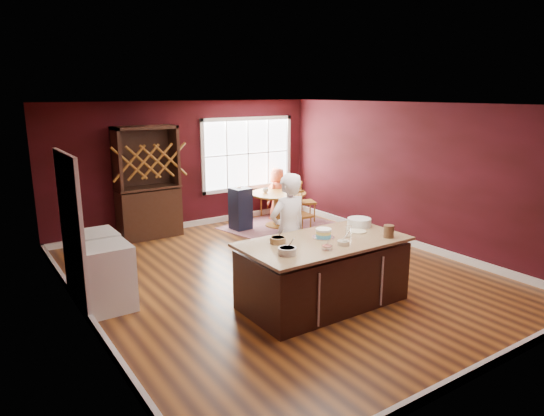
{
  "coord_description": "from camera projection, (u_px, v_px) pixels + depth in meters",
  "views": [
    {
      "loc": [
        -4.21,
        -6.02,
        2.88
      ],
      "look_at": [
        0.04,
        0.3,
        1.05
      ],
      "focal_mm": 32.0,
      "sensor_mm": 36.0,
      "label": 1
    }
  ],
  "objects": [
    {
      "name": "high_chair",
      "position": [
        240.0,
        208.0,
        10.33
      ],
      "size": [
        0.42,
        0.42,
        0.94
      ],
      "primitive_type": null,
      "rotation": [
        0.0,
        0.0,
        0.11
      ],
      "color": "#242844",
      "rests_on": "ground"
    },
    {
      "name": "bowl_olive",
      "position": [
        343.0,
        243.0,
        6.36
      ],
      "size": [
        0.16,
        0.16,
        0.06
      ],
      "primitive_type": "cylinder",
      "color": "#F3EAC9",
      "rests_on": "kitchen_island"
    },
    {
      "name": "bowl_pink",
      "position": [
        327.0,
        248.0,
        6.18
      ],
      "size": [
        0.15,
        0.15,
        0.05
      ],
      "primitive_type": "cylinder",
      "color": "silver",
      "rests_on": "kitchen_island"
    },
    {
      "name": "window",
      "position": [
        248.0,
        154.0,
        11.08
      ],
      "size": [
        2.36,
        0.1,
        1.66
      ],
      "primitive_type": null,
      "color": "white",
      "rests_on": "room_shell"
    },
    {
      "name": "seated_woman",
      "position": [
        277.0,
        194.0,
        11.11
      ],
      "size": [
        0.69,
        0.58,
        1.2
      ],
      "primitive_type": "imported",
      "rotation": [
        0.0,
        0.0,
        3.54
      ],
      "color": "#EB623E",
      "rests_on": "ground"
    },
    {
      "name": "toddler",
      "position": [
        240.0,
        191.0,
        10.36
      ],
      "size": [
        0.18,
        0.14,
        0.26
      ],
      "primitive_type": null,
      "color": "#8CA5BF",
      "rests_on": "high_chair"
    },
    {
      "name": "bowl_blue",
      "position": [
        287.0,
        251.0,
        5.99
      ],
      "size": [
        0.23,
        0.23,
        0.09
      ],
      "primitive_type": "cylinder",
      "color": "white",
      "rests_on": "kitchen_island"
    },
    {
      "name": "layer_cake",
      "position": [
        323.0,
        233.0,
        6.67
      ],
      "size": [
        0.31,
        0.31,
        0.13
      ],
      "primitive_type": null,
      "color": "white",
      "rests_on": "kitchen_island"
    },
    {
      "name": "chair_east",
      "position": [
        306.0,
        200.0,
        11.0
      ],
      "size": [
        0.5,
        0.51,
        0.96
      ],
      "primitive_type": null,
      "rotation": [
        0.0,
        0.0,
        1.23
      ],
      "color": "olive",
      "rests_on": "ground"
    },
    {
      "name": "white_tub",
      "position": [
        359.0,
        222.0,
        7.25
      ],
      "size": [
        0.35,
        0.35,
        0.12
      ],
      "primitive_type": "cylinder",
      "color": "white",
      "rests_on": "kitchen_island"
    },
    {
      "name": "hutch",
      "position": [
        148.0,
        183.0,
        9.62
      ],
      "size": [
        1.22,
        0.51,
        2.24
      ],
      "primitive_type": "cube",
      "color": "#442711",
      "rests_on": "ground"
    },
    {
      "name": "table_cup",
      "position": [
        265.0,
        190.0,
        10.48
      ],
      "size": [
        0.16,
        0.16,
        0.1
      ],
      "primitive_type": "imported",
      "rotation": [
        0.0,
        0.0,
        0.32
      ],
      "color": "silver",
      "rests_on": "dining_table"
    },
    {
      "name": "rug",
      "position": [
        278.0,
        226.0,
        10.67
      ],
      "size": [
        2.53,
        2.14,
        0.01
      ],
      "primitive_type": "cube",
      "rotation": [
        0.0,
        0.0,
        0.22
      ],
      "color": "brown",
      "rests_on": "ground"
    },
    {
      "name": "dining_table",
      "position": [
        278.0,
        202.0,
        10.55
      ],
      "size": [
        1.21,
        1.21,
        0.75
      ],
      "color": "brown",
      "rests_on": "ground"
    },
    {
      "name": "room_shell",
      "position": [
        281.0,
        193.0,
        7.5
      ],
      "size": [
        7.0,
        7.0,
        7.0
      ],
      "color": "brown",
      "rests_on": "ground"
    },
    {
      "name": "stoneware_crock",
      "position": [
        389.0,
        231.0,
        6.68
      ],
      "size": [
        0.14,
        0.14,
        0.17
      ],
      "primitive_type": "cylinder",
      "color": "brown",
      "rests_on": "kitchen_island"
    },
    {
      "name": "bowl_yellow",
      "position": [
        278.0,
        240.0,
        6.44
      ],
      "size": [
        0.21,
        0.21,
        0.08
      ],
      "primitive_type": "cylinder",
      "color": "olive",
      "rests_on": "kitchen_island"
    },
    {
      "name": "dinner_plate",
      "position": [
        357.0,
        231.0,
        6.96
      ],
      "size": [
        0.25,
        0.25,
        0.02
      ],
      "primitive_type": "cylinder",
      "color": "beige",
      "rests_on": "kitchen_island"
    },
    {
      "name": "chair_north",
      "position": [
        271.0,
        195.0,
        11.42
      ],
      "size": [
        0.59,
        0.58,
        1.04
      ],
      "primitive_type": null,
      "rotation": [
        0.0,
        0.0,
        3.66
      ],
      "color": "brown",
      "rests_on": "ground"
    },
    {
      "name": "chair_south",
      "position": [
        301.0,
        214.0,
        9.86
      ],
      "size": [
        0.4,
        0.38,
        0.92
      ],
      "primitive_type": null,
      "rotation": [
        0.0,
        0.0,
        -0.04
      ],
      "color": "brown",
      "rests_on": "ground"
    },
    {
      "name": "kitchen_island",
      "position": [
        323.0,
        274.0,
        6.68
      ],
      "size": [
        2.3,
        1.2,
        0.92
      ],
      "color": "black",
      "rests_on": "ground"
    },
    {
      "name": "baker",
      "position": [
        288.0,
        232.0,
        7.13
      ],
      "size": [
        0.66,
        0.45,
        1.75
      ],
      "primitive_type": "imported",
      "rotation": [
        0.0,
        0.0,
        3.19
      ],
      "color": "white",
      "rests_on": "ground"
    },
    {
      "name": "dryer",
      "position": [
        95.0,
        263.0,
        7.01
      ],
      "size": [
        0.64,
        0.62,
        0.93
      ],
      "primitive_type": "cube",
      "color": "white",
      "rests_on": "ground"
    },
    {
      "name": "washer",
      "position": [
        108.0,
        278.0,
        6.5
      ],
      "size": [
        0.63,
        0.61,
        0.91
      ],
      "primitive_type": "cube",
      "color": "white",
      "rests_on": "ground"
    },
    {
      "name": "doorway",
      "position": [
        72.0,
        235.0,
        6.45
      ],
      "size": [
        0.08,
        1.26,
        2.13
      ],
      "primitive_type": null,
      "color": "white",
      "rests_on": "room_shell"
    },
    {
      "name": "table_plate",
      "position": [
        291.0,
        191.0,
        10.59
      ],
      "size": [
        0.21,
        0.21,
        0.02
      ],
      "primitive_type": "cylinder",
      "color": "beige",
      "rests_on": "dining_table"
    },
    {
      "name": "drinking_glass",
      "position": [
        348.0,
        231.0,
        6.69
      ],
      "size": [
        0.08,
        0.08,
        0.17
      ],
      "primitive_type": "cylinder",
      "color": "white",
      "rests_on": "kitchen_island"
    }
  ]
}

